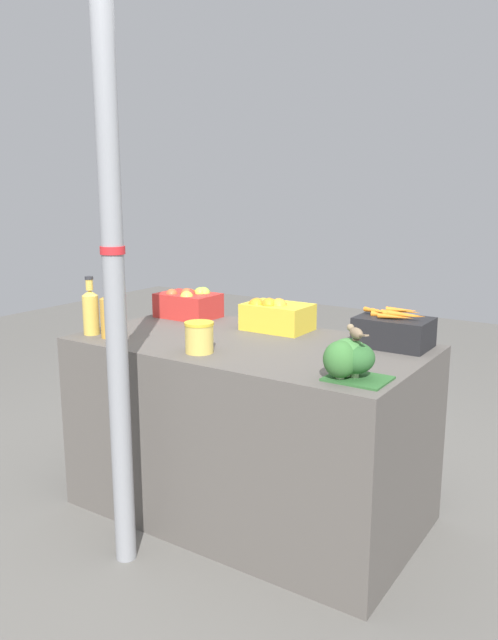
{
  "coord_description": "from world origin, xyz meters",
  "views": [
    {
      "loc": [
        1.5,
        -2.28,
        1.51
      ],
      "look_at": [
        0.0,
        0.0,
        0.93
      ],
      "focal_mm": 35.0,
      "sensor_mm": 36.0,
      "label": 1
    }
  ],
  "objects_px": {
    "juice_bottle_amber": "(108,315)",
    "sparrow_bird": "(356,333)",
    "support_pole": "(114,280)",
    "broccoli_pile": "(349,358)",
    "orange_crate": "(275,315)",
    "carrot_crate": "(394,330)",
    "apple_crate": "(189,303)",
    "juice_bottle_golden": "(91,311)",
    "pickle_jar": "(199,337)"
  },
  "relations": [
    {
      "from": "support_pole",
      "to": "carrot_crate",
      "type": "relative_size",
      "value": 7.43
    },
    {
      "from": "support_pole",
      "to": "broccoli_pile",
      "type": "relative_size",
      "value": 10.4
    },
    {
      "from": "support_pole",
      "to": "broccoli_pile",
      "type": "height_order",
      "value": "support_pole"
    },
    {
      "from": "sparrow_bird",
      "to": "orange_crate",
      "type": "bearing_deg",
      "value": -2.7
    },
    {
      "from": "apple_crate",
      "to": "carrot_crate",
      "type": "relative_size",
      "value": 1.0
    },
    {
      "from": "apple_crate",
      "to": "juice_bottle_golden",
      "type": "distance_m",
      "value": 0.58
    },
    {
      "from": "apple_crate",
      "to": "juice_bottle_golden",
      "type": "height_order",
      "value": "juice_bottle_golden"
    },
    {
      "from": "juice_bottle_amber",
      "to": "sparrow_bird",
      "type": "bearing_deg",
      "value": 0.83
    },
    {
      "from": "orange_crate",
      "to": "sparrow_bird",
      "type": "distance_m",
      "value": 0.86
    },
    {
      "from": "apple_crate",
      "to": "sparrow_bird",
      "type": "relative_size",
      "value": 2.71
    },
    {
      "from": "juice_bottle_golden",
      "to": "pickle_jar",
      "type": "relative_size",
      "value": 2.11
    },
    {
      "from": "broccoli_pile",
      "to": "juice_bottle_amber",
      "type": "xyz_separation_m",
      "value": [
        -1.2,
        -0.02,
        0.03
      ]
    },
    {
      "from": "broccoli_pile",
      "to": "juice_bottle_amber",
      "type": "distance_m",
      "value": 1.2
    },
    {
      "from": "support_pole",
      "to": "juice_bottle_amber",
      "type": "distance_m",
      "value": 0.54
    },
    {
      "from": "pickle_jar",
      "to": "orange_crate",
      "type": "bearing_deg",
      "value": 85.06
    },
    {
      "from": "sparrow_bird",
      "to": "juice_bottle_amber",
      "type": "bearing_deg",
      "value": 37.61
    },
    {
      "from": "apple_crate",
      "to": "orange_crate",
      "type": "height_order",
      "value": "orange_crate"
    },
    {
      "from": "broccoli_pile",
      "to": "support_pole",
      "type": "bearing_deg",
      "value": -157.8
    },
    {
      "from": "juice_bottle_amber",
      "to": "apple_crate",
      "type": "bearing_deg",
      "value": 88.28
    },
    {
      "from": "pickle_jar",
      "to": "sparrow_bird",
      "type": "distance_m",
      "value": 0.71
    },
    {
      "from": "carrot_crate",
      "to": "sparrow_bird",
      "type": "relative_size",
      "value": 2.71
    },
    {
      "from": "orange_crate",
      "to": "juice_bottle_golden",
      "type": "relative_size",
      "value": 1.13
    },
    {
      "from": "sparrow_bird",
      "to": "apple_crate",
      "type": "bearing_deg",
      "value": 12.24
    },
    {
      "from": "apple_crate",
      "to": "juice_bottle_amber",
      "type": "relative_size",
      "value": 1.25
    },
    {
      "from": "apple_crate",
      "to": "carrot_crate",
      "type": "height_order",
      "value": "carrot_crate"
    },
    {
      "from": "juice_bottle_golden",
      "to": "pickle_jar",
      "type": "distance_m",
      "value": 0.63
    },
    {
      "from": "carrot_crate",
      "to": "juice_bottle_golden",
      "type": "xyz_separation_m",
      "value": [
        -1.27,
        -0.57,
        0.04
      ]
    },
    {
      "from": "orange_crate",
      "to": "carrot_crate",
      "type": "distance_m",
      "value": 0.6
    },
    {
      "from": "support_pole",
      "to": "pickle_jar",
      "type": "xyz_separation_m",
      "value": [
        0.14,
        0.34,
        -0.27
      ]
    },
    {
      "from": "orange_crate",
      "to": "broccoli_pile",
      "type": "xyz_separation_m",
      "value": [
        0.63,
        -0.54,
        0.0
      ]
    },
    {
      "from": "orange_crate",
      "to": "carrot_crate",
      "type": "bearing_deg",
      "value": 0.77
    },
    {
      "from": "broccoli_pile",
      "to": "pickle_jar",
      "type": "xyz_separation_m",
      "value": [
        -0.68,
        0.0,
        -0.01
      ]
    },
    {
      "from": "apple_crate",
      "to": "sparrow_bird",
      "type": "bearing_deg",
      "value": -24.53
    },
    {
      "from": "juice_bottle_golden",
      "to": "juice_bottle_amber",
      "type": "xyz_separation_m",
      "value": [
        0.12,
        0.0,
        -0.01
      ]
    },
    {
      "from": "carrot_crate",
      "to": "orange_crate",
      "type": "bearing_deg",
      "value": -179.23
    },
    {
      "from": "carrot_crate",
      "to": "juice_bottle_golden",
      "type": "relative_size",
      "value": 1.13
    },
    {
      "from": "juice_bottle_golden",
      "to": "apple_crate",
      "type": "bearing_deg",
      "value": 76.69
    },
    {
      "from": "carrot_crate",
      "to": "juice_bottle_golden",
      "type": "bearing_deg",
      "value": -156.07
    },
    {
      "from": "broccoli_pile",
      "to": "pickle_jar",
      "type": "distance_m",
      "value": 0.68
    },
    {
      "from": "carrot_crate",
      "to": "juice_bottle_amber",
      "type": "bearing_deg",
      "value": -153.96
    },
    {
      "from": "support_pole",
      "to": "pickle_jar",
      "type": "height_order",
      "value": "support_pole"
    },
    {
      "from": "orange_crate",
      "to": "sparrow_bird",
      "type": "height_order",
      "value": "sparrow_bird"
    },
    {
      "from": "broccoli_pile",
      "to": "juice_bottle_golden",
      "type": "relative_size",
      "value": 0.81
    },
    {
      "from": "orange_crate",
      "to": "pickle_jar",
      "type": "relative_size",
      "value": 2.39
    },
    {
      "from": "support_pole",
      "to": "broccoli_pile",
      "type": "distance_m",
      "value": 0.92
    },
    {
      "from": "broccoli_pile",
      "to": "sparrow_bird",
      "type": "xyz_separation_m",
      "value": [
        0.02,
        0.0,
        0.1
      ]
    },
    {
      "from": "apple_crate",
      "to": "juice_bottle_amber",
      "type": "bearing_deg",
      "value": -91.72
    },
    {
      "from": "support_pole",
      "to": "orange_crate",
      "type": "bearing_deg",
      "value": 77.9
    },
    {
      "from": "apple_crate",
      "to": "sparrow_bird",
      "type": "distance_m",
      "value": 1.32
    },
    {
      "from": "juice_bottle_golden",
      "to": "sparrow_bird",
      "type": "distance_m",
      "value": 1.34
    }
  ]
}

